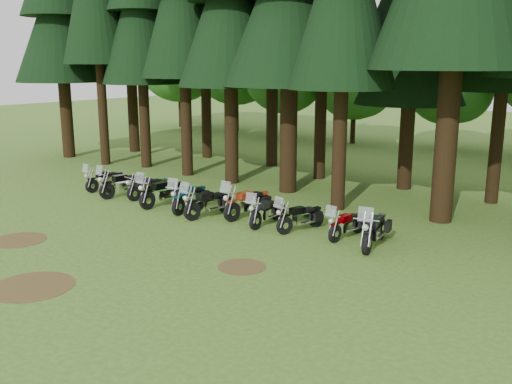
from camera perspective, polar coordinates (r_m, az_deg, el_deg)
ground at (r=19.29m, az=-12.93°, el=-4.91°), size 120.00×120.00×0.00m
pine_back_4 at (r=27.02m, az=15.57°, el=17.69°), size 4.94×4.94×13.78m
decid_0 at (r=51.79m, az=-7.61°, el=12.94°), size 8.00×7.78×10.00m
decid_1 at (r=48.10m, az=-1.84°, el=12.97°), size 7.91×7.69×9.88m
decid_2 at (r=44.01m, az=3.10°, el=11.82°), size 6.72×6.53×8.40m
decid_3 at (r=41.40m, az=10.06°, el=10.96°), size 6.12×5.95×7.65m
decid_4 at (r=40.06m, az=19.01°, el=10.21°), size 5.93×5.76×7.41m
dirt_patch_0 at (r=20.58m, az=-22.64°, el=-4.45°), size 1.80×1.80×0.01m
dirt_patch_1 at (r=16.62m, az=-1.42°, el=-7.49°), size 1.40×1.40×0.01m
dirt_patch_2 at (r=16.34m, az=-21.48°, el=-8.78°), size 2.20×2.20×0.01m
motorcycle_0 at (r=27.12m, az=-14.81°, el=1.13°), size 0.45×2.16×1.36m
motorcycle_1 at (r=25.67m, az=-13.11°, el=0.71°), size 0.64×2.44×1.53m
motorcycle_2 at (r=25.10m, az=-10.63°, el=0.40°), size 0.47×2.16×0.88m
motorcycle_3 at (r=23.70m, az=-9.29°, el=-0.11°), size 0.47×2.48×1.56m
motorcycle_4 at (r=22.73m, az=-6.63°, el=-0.61°), size 0.73×2.42×1.52m
motorcycle_5 at (r=21.80m, az=-4.72°, el=-1.17°), size 0.67×2.41×1.51m
motorcycle_6 at (r=21.64m, az=-0.81°, el=-1.16°), size 0.60×2.52×1.58m
motorcycle_7 at (r=20.65m, az=1.03°, el=-2.04°), size 0.51×2.22×1.39m
motorcycle_8 at (r=20.00m, az=4.47°, el=-2.61°), size 0.83×2.15×1.36m
motorcycle_9 at (r=19.39m, az=9.07°, el=-3.30°), size 0.46×2.07×1.30m
motorcycle_10 at (r=18.60m, az=11.73°, el=-3.81°), size 0.81×2.51×1.58m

